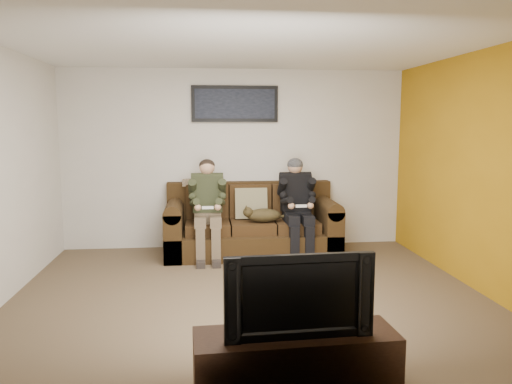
{
  "coord_description": "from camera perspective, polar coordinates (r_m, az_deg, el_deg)",
  "views": [
    {
      "loc": [
        -0.47,
        -5.07,
        1.81
      ],
      "look_at": [
        0.19,
        1.2,
        0.95
      ],
      "focal_mm": 35.0,
      "sensor_mm": 36.0,
      "label": 1
    }
  ],
  "objects": [
    {
      "name": "wall_right",
      "position": [
        5.9,
        24.24,
        2.12
      ],
      "size": [
        0.0,
        4.5,
        4.5
      ],
      "primitive_type": "plane",
      "rotation": [
        1.57,
        0.0,
        -1.57
      ],
      "color": "beige",
      "rests_on": "ground"
    },
    {
      "name": "cat",
      "position": [
        6.82,
        0.75,
        -2.65
      ],
      "size": [
        0.66,
        0.26,
        0.24
      ],
      "color": "#493B1C",
      "rests_on": "sofa"
    },
    {
      "name": "accent_wall_right",
      "position": [
        5.89,
        24.16,
        2.12
      ],
      "size": [
        0.0,
        4.5,
        4.5
      ],
      "primitive_type": "plane",
      "rotation": [
        1.57,
        0.0,
        -1.57
      ],
      "color": "#B07B11",
      "rests_on": "ground"
    },
    {
      "name": "wall_back",
      "position": [
        7.35,
        -2.36,
        3.78
      ],
      "size": [
        5.0,
        0.0,
        5.0
      ],
      "primitive_type": "plane",
      "rotation": [
        1.57,
        0.0,
        0.0
      ],
      "color": "beige",
      "rests_on": "ground"
    },
    {
      "name": "throw_pillow",
      "position": [
        7.07,
        -0.58,
        -1.32
      ],
      "size": [
        0.45,
        0.22,
        0.45
      ],
      "primitive_type": "cube",
      "rotation": [
        -0.21,
        0.0,
        0.0
      ],
      "color": "#807754",
      "rests_on": "sofa"
    },
    {
      "name": "ceiling",
      "position": [
        5.15,
        -0.77,
        16.59
      ],
      "size": [
        5.0,
        5.0,
        0.0
      ],
      "primitive_type": "plane",
      "rotation": [
        3.14,
        0.0,
        0.0
      ],
      "color": "silver",
      "rests_on": "ground"
    },
    {
      "name": "wall_front",
      "position": [
        2.9,
        3.35,
        -2.35
      ],
      "size": [
        5.0,
        0.0,
        5.0
      ],
      "primitive_type": "plane",
      "rotation": [
        -1.57,
        0.0,
        0.0
      ],
      "color": "beige",
      "rests_on": "ground"
    },
    {
      "name": "throw_blanket",
      "position": [
        7.25,
        -6.48,
        1.11
      ],
      "size": [
        0.49,
        0.24,
        0.09
      ],
      "primitive_type": "cube",
      "color": "tan",
      "rests_on": "sofa"
    },
    {
      "name": "person_right",
      "position": [
        6.91,
        4.71,
        -0.99
      ],
      "size": [
        0.51,
        0.86,
        1.34
      ],
      "color": "black",
      "rests_on": "sofa"
    },
    {
      "name": "person_left",
      "position": [
        6.79,
        -5.56,
        -1.19
      ],
      "size": [
        0.51,
        0.87,
        1.33
      ],
      "color": "brown",
      "rests_on": "sofa"
    },
    {
      "name": "tv_stand",
      "position": [
        3.56,
        4.54,
        -18.93
      ],
      "size": [
        1.38,
        0.5,
        0.43
      ],
      "primitive_type": "cube",
      "rotation": [
        0.0,
        0.0,
        0.05
      ],
      "color": "#311C10",
      "rests_on": "ground"
    },
    {
      "name": "framed_poster",
      "position": [
        7.31,
        -2.43,
        10.03
      ],
      "size": [
        1.25,
        0.05,
        0.52
      ],
      "color": "black",
      "rests_on": "wall_back"
    },
    {
      "name": "sofa",
      "position": [
        7.09,
        -0.54,
        -3.97
      ],
      "size": [
        2.38,
        1.03,
        0.97
      ],
      "color": "#32210F",
      "rests_on": "ground"
    },
    {
      "name": "floor",
      "position": [
        5.4,
        -0.72,
        -11.8
      ],
      "size": [
        5.0,
        5.0,
        0.0
      ],
      "primitive_type": "plane",
      "color": "brown",
      "rests_on": "ground"
    },
    {
      "name": "television",
      "position": [
        3.36,
        4.63,
        -11.35
      ],
      "size": [
        0.98,
        0.18,
        0.56
      ],
      "primitive_type": "imported",
      "rotation": [
        0.0,
        0.0,
        0.05
      ],
      "color": "black",
      "rests_on": "tv_stand"
    }
  ]
}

